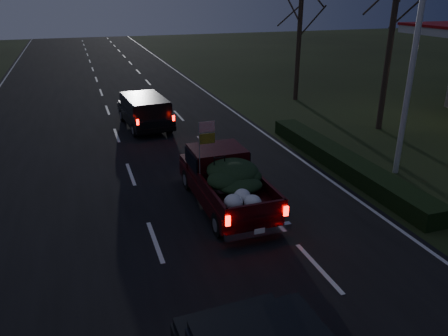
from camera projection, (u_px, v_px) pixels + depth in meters
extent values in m
plane|color=black|center=(155.00, 242.00, 11.89)|extent=(120.00, 120.00, 0.00)
cube|color=black|center=(155.00, 242.00, 11.89)|extent=(14.00, 120.00, 0.02)
cube|color=black|center=(342.00, 161.00, 16.73)|extent=(1.00, 10.00, 0.60)
cylinder|color=silver|center=(415.00, 50.00, 14.79)|extent=(0.20, 0.20, 9.00)
cylinder|color=black|center=(391.00, 40.00, 20.16)|extent=(0.28, 0.28, 8.50)
cylinder|color=black|center=(299.00, 42.00, 26.29)|extent=(0.28, 0.28, 7.00)
cube|color=black|center=(226.00, 189.00, 13.78)|extent=(1.89, 4.63, 0.51)
cube|color=black|center=(217.00, 160.00, 14.24)|extent=(1.72, 1.49, 0.83)
cube|color=black|center=(217.00, 157.00, 14.21)|extent=(1.81, 1.40, 0.51)
cube|color=black|center=(239.00, 197.00, 12.63)|extent=(1.73, 2.60, 0.06)
ellipsoid|color=black|center=(235.00, 177.00, 12.89)|extent=(1.49, 1.67, 0.55)
cylinder|color=gray|center=(199.00, 152.00, 13.02)|extent=(0.03, 0.03, 1.84)
cube|color=red|center=(207.00, 127.00, 12.81)|extent=(0.48, 0.02, 0.31)
cube|color=gold|center=(207.00, 139.00, 12.95)|extent=(0.48, 0.02, 0.31)
cube|color=black|center=(145.00, 116.00, 21.80)|extent=(2.20, 4.59, 0.56)
cube|color=black|center=(145.00, 104.00, 21.37)|extent=(2.00, 3.38, 0.74)
cube|color=black|center=(145.00, 103.00, 21.34)|extent=(2.08, 3.29, 0.45)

